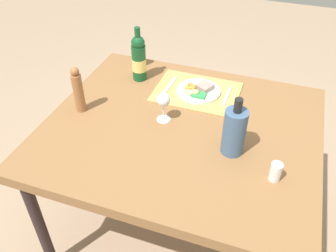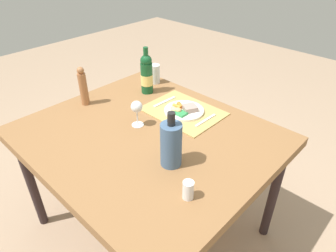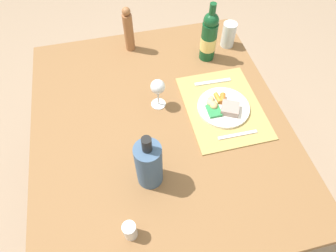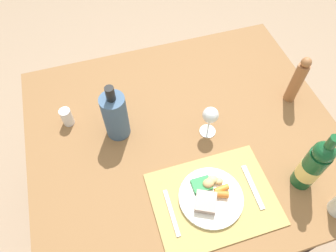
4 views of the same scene
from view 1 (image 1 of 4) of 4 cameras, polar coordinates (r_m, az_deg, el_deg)
ground_plane at (r=2.24m, az=1.67°, el=-15.23°), size 8.00×8.00×0.00m
dining_table at (r=1.72m, az=2.10°, el=-1.63°), size 1.27×1.10×0.76m
placemat at (r=1.91m, az=4.58°, el=5.44°), size 0.44×0.33×0.01m
dinner_plate at (r=1.90m, az=4.85°, el=5.66°), size 0.23×0.23×0.04m
fork at (r=1.89m, az=9.36°, el=4.72°), size 0.02×0.17×0.00m
knife at (r=1.95m, az=0.23°, el=6.45°), size 0.02×0.18×0.00m
pepper_mill at (r=1.77m, az=-14.10°, el=5.52°), size 0.05×0.05×0.24m
wine_bottle at (r=1.97m, az=-4.66°, el=10.67°), size 0.08×0.08×0.30m
cooler_bottle at (r=1.50m, az=10.50°, el=-0.83°), size 0.10×0.10×0.27m
wine_glass at (r=1.66m, az=-0.73°, el=3.95°), size 0.07×0.07×0.15m
salt_shaker at (r=1.47m, az=16.74°, el=-6.98°), size 0.05×0.05×0.08m
water_tumbler at (r=2.14m, az=-4.81°, el=10.96°), size 0.07×0.07×0.13m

